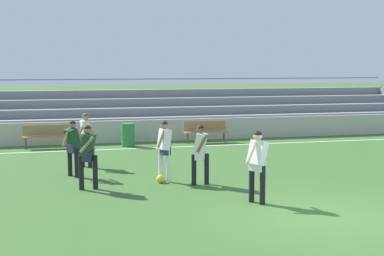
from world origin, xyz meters
TOP-DOWN VIEW (x-y plane):
  - ground_plane at (0.00, 0.00)m, footprint 160.00×160.00m
  - field_line_sideline at (0.00, 10.35)m, footprint 44.00×0.12m
  - sideline_wall at (0.00, 12.14)m, footprint 48.00×0.16m
  - bleacher_stand at (-0.29, 14.97)m, footprint 24.44×3.57m
  - bench_near_wall_gap at (-5.94, 11.25)m, footprint 1.80×0.40m
  - bench_far_left at (0.41, 11.25)m, footprint 1.80×0.40m
  - trash_bin at (-2.84, 11.00)m, footprint 0.53×0.53m
  - player_white_dropping_back at (-2.67, 4.26)m, footprint 0.51×0.45m
  - player_white_wide_right at (-1.81, 3.66)m, footprint 0.49×0.65m
  - player_dark_trailing_run at (-5.09, 5.53)m, footprint 0.63×0.52m
  - player_dark_on_ball at (-4.75, 3.79)m, footprint 0.48×0.65m
  - player_white_deep_cover at (-4.65, 6.93)m, footprint 0.55×0.45m
  - player_white_challenging at (-1.04, 1.44)m, footprint 0.70×0.52m
  - soccer_ball at (-2.81, 4.12)m, footprint 0.22×0.22m

SIDE VIEW (x-z plane):
  - ground_plane at x=0.00m, z-range 0.00..0.00m
  - field_line_sideline at x=0.00m, z-range 0.00..0.01m
  - soccer_ball at x=-2.81m, z-range 0.00..0.22m
  - trash_bin at x=-2.84m, z-range 0.00..0.91m
  - sideline_wall at x=0.00m, z-range 0.00..0.92m
  - bench_near_wall_gap at x=-5.94m, z-range 0.10..1.00m
  - bench_far_left at x=0.41m, z-range 0.10..1.00m
  - player_white_wide_right at x=-1.81m, z-range 0.15..1.76m
  - player_dark_trailing_run at x=-5.09m, z-range 0.15..1.77m
  - player_dark_on_ball at x=-4.75m, z-range 0.16..1.83m
  - player_white_dropping_back at x=-2.67m, z-range 0.16..1.84m
  - player_white_challenging at x=-1.04m, z-range 0.16..1.86m
  - player_white_deep_cover at x=-4.65m, z-range 0.17..1.87m
  - bleacher_stand at x=-0.29m, z-range -0.19..2.34m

